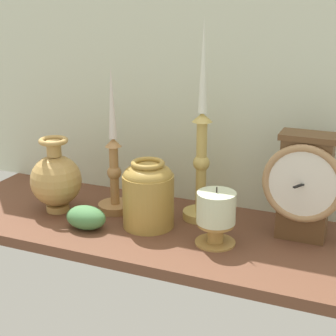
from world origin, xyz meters
TOP-DOWN VIEW (x-y plane):
  - ground_plane at (0.00, 0.00)cm, footprint 100.00×36.00cm
  - back_wall at (0.00, 18.50)cm, footprint 120.00×2.00cm
  - mantel_clock at (32.55, 5.82)cm, footprint 16.66×9.48cm
  - candlestick_tall_left at (-11.00, 4.03)cm, footprint 8.20×8.20cm
  - candlestick_tall_center at (9.32, 7.69)cm, footprint 8.14×8.14cm
  - brass_vase_bulbous at (-23.70, -1.38)cm, footprint 12.14×12.14cm
  - brass_vase_jar at (-0.39, -0.78)cm, footprint 11.46×11.46cm
  - pillar_candle_front at (16.59, -3.40)cm, footprint 8.51×8.51cm
  - ivy_sprig at (-12.12, -7.48)cm, footprint 9.29×6.51cm

SIDE VIEW (x-z plane):
  - ground_plane at x=0.00cm, z-range -2.40..0.00cm
  - ivy_sprig at x=-12.12cm, z-range 0.00..5.19cm
  - pillar_candle_front at x=16.59cm, z-range 0.28..12.83cm
  - brass_vase_jar at x=-0.39cm, z-range 0.29..15.57cm
  - brass_vase_bulbous at x=-23.70cm, z-range -1.04..16.96cm
  - candlestick_tall_left at x=-11.00cm, z-range -7.23..27.55cm
  - mantel_clock at x=32.55cm, z-range 0.56..23.49cm
  - candlestick_tall_center at x=9.32cm, z-range -7.88..37.57cm
  - back_wall at x=0.00cm, z-range 0.00..65.00cm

